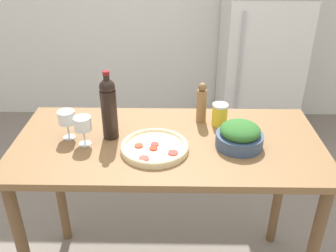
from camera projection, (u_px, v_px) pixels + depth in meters
refrigerator at (262, 40)px, 3.30m from camera, size 0.67×0.70×1.84m
prep_counter at (168, 163)px, 1.84m from camera, size 1.46×0.69×0.93m
wine_bottle at (109, 107)px, 1.73m from camera, size 0.07×0.07×0.34m
wine_glass_near at (83, 125)px, 1.70m from camera, size 0.08×0.08×0.14m
wine_glass_far at (67, 118)px, 1.75m from camera, size 0.08×0.08×0.14m
pepper_mill at (202, 103)px, 1.90m from camera, size 0.05×0.05×0.21m
salad_bowl at (240, 136)px, 1.71m from camera, size 0.22×0.22×0.12m
homemade_pizza at (155, 147)px, 1.69m from camera, size 0.31×0.31×0.03m
salt_canister at (220, 114)px, 1.89m from camera, size 0.08×0.08×0.11m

